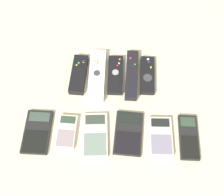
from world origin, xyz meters
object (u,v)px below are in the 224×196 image
calculator_1 (67,131)px  calculator_5 (189,137)px  calculator_0 (37,132)px  remote_4 (147,75)px  remote_1 (97,75)px  remote_2 (115,75)px  remote_3 (132,75)px  calculator_4 (161,136)px  remote_0 (79,74)px  calculator_3 (128,133)px  calculator_2 (95,135)px

calculator_1 → calculator_5: calculator_1 is taller
calculator_0 → calculator_1: calculator_1 is taller
remote_4 → calculator_1: size_ratio=1.34×
remote_1 → calculator_5: bearing=-36.0°
calculator_5 → remote_2: bearing=137.2°
remote_1 → calculator_0: 0.29m
remote_3 → calculator_4: (0.09, -0.23, -0.00)m
remote_2 → remote_3: remote_3 is taller
remote_1 → calculator_1: 0.24m
remote_0 → remote_1: remote_0 is taller
calculator_1 → calculator_4: 0.31m
remote_1 → remote_3: (0.12, 0.00, 0.00)m
remote_0 → remote_2: 0.13m
remote_0 → calculator_5: (0.37, -0.22, -0.01)m
remote_3 → calculator_3: remote_3 is taller
remote_0 → remote_4: (0.25, 0.01, -0.00)m
remote_4 → calculator_0: (-0.36, -0.23, -0.00)m
remote_1 → calculator_1: (-0.09, -0.22, -0.00)m
calculator_3 → calculator_5: calculator_5 is taller
calculator_3 → remote_1: bearing=121.5°
remote_0 → calculator_3: (0.18, -0.22, -0.01)m
calculator_5 → remote_1: bearing=144.5°
calculator_3 → calculator_0: bearing=-175.2°
remote_0 → remote_4: bearing=4.7°
remote_0 → calculator_3: 0.28m
remote_1 → calculator_5: size_ratio=1.38×
remote_2 → calculator_4: size_ratio=1.19×
remote_4 → calculator_3: (-0.07, -0.22, -0.00)m
calculator_1 → calculator_4: bearing=1.1°
remote_0 → calculator_0: bearing=-114.9°
remote_1 → calculator_2: 0.23m
calculator_2 → calculator_4: (0.21, 0.00, 0.00)m
calculator_3 → calculator_4: (0.10, -0.01, 0.00)m
calculator_3 → remote_0: bearing=133.4°
calculator_3 → calculator_4: bearing=-0.9°
remote_1 → calculator_5: (0.31, -0.23, -0.00)m
remote_4 → calculator_1: (-0.27, -0.23, -0.00)m
remote_2 → calculator_1: size_ratio=1.37×
remote_2 → calculator_3: size_ratio=1.01×
remote_1 → calculator_0: remote_1 is taller
remote_4 → calculator_2: size_ratio=1.00×
calculator_0 → calculator_1: bearing=3.0°
calculator_5 → calculator_2: bearing=-179.1°
calculator_4 → calculator_5: calculator_4 is taller
calculator_0 → calculator_4: 0.40m
remote_1 → remote_2: (0.07, 0.00, -0.00)m
calculator_3 → calculator_4: 0.10m
remote_1 → calculator_0: size_ratio=1.38×
calculator_5 → remote_3: bearing=129.4°
calculator_4 → calculator_0: bearing=178.8°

